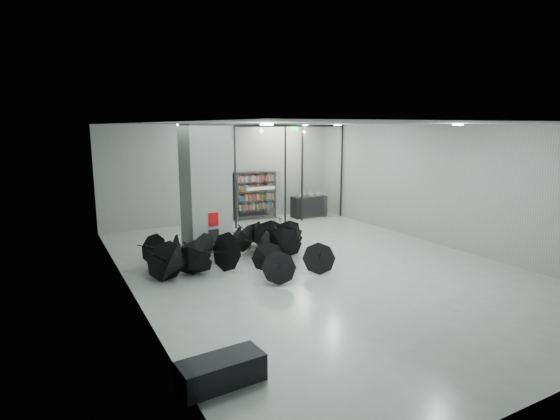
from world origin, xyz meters
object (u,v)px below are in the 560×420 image
shop_counter (309,206)px  column (205,194)px  bench (221,371)px  umbrella_cluster (240,253)px  bookshelf (255,196)px

shop_counter → column: bearing=-144.4°
column → shop_counter: bearing=33.6°
bench → shop_counter: 13.19m
column → shop_counter: 7.47m
bench → umbrella_cluster: (2.73, 5.60, 0.09)m
bookshelf → umbrella_cluster: bookshelf is taller
shop_counter → umbrella_cluster: size_ratio=0.27×
shop_counter → umbrella_cluster: umbrella_cluster is taller
column → shop_counter: column is taller
bookshelf → bench: bearing=-111.7°
bookshelf → shop_counter: 2.43m
bookshelf → umbrella_cluster: size_ratio=0.36×
bookshelf → shop_counter: size_ratio=1.33×
bench → shop_counter: shop_counter is taller
shop_counter → umbrella_cluster: (-5.36, -4.83, -0.15)m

